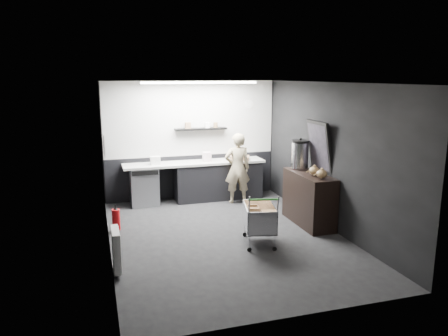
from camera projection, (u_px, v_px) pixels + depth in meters
name	position (u px, v px, depth m)	size (l,w,h in m)	color
floor	(226.00, 237.00, 7.78)	(5.50, 5.50, 0.00)	black
ceiling	(226.00, 83.00, 7.21)	(5.50, 5.50, 0.00)	white
wall_back	(191.00, 140.00, 10.07)	(5.50, 5.50, 0.00)	black
wall_front	(297.00, 208.00, 4.92)	(5.50, 5.50, 0.00)	black
wall_left	(106.00, 170.00, 6.93)	(5.50, 5.50, 0.00)	black
wall_right	(329.00, 156.00, 8.06)	(5.50, 5.50, 0.00)	black
kitchen_wall_panel	(191.00, 119.00, 9.95)	(3.95, 0.02, 1.70)	silver
dado_panel	(192.00, 176.00, 10.23)	(3.95, 0.02, 1.00)	black
floating_shelf	(201.00, 129.00, 9.95)	(1.20, 0.22, 0.04)	black
wall_clock	(249.00, 104.00, 10.27)	(0.20, 0.20, 0.03)	white
poster	(104.00, 145.00, 8.11)	(0.02, 0.30, 0.40)	silver
poster_red_band	(104.00, 141.00, 8.10)	(0.01, 0.22, 0.10)	red
radiator	(116.00, 249.00, 6.31)	(0.10, 0.50, 0.60)	white
ceiling_strip	(200.00, 83.00, 8.95)	(2.40, 0.20, 0.04)	white
prep_counter	(201.00, 181.00, 9.98)	(3.20, 0.61, 0.90)	black
person	(237.00, 168.00, 9.70)	(0.58, 0.38, 1.58)	beige
shopping_cart	(259.00, 219.00, 7.38)	(0.67, 0.94, 0.92)	silver
sideboard	(309.00, 192.00, 8.37)	(0.57, 1.33, 1.99)	black
fire_extinguisher	(116.00, 219.00, 8.01)	(0.15, 0.15, 0.48)	red
cardboard_box	(240.00, 158.00, 10.10)	(0.44, 0.33, 0.09)	#876548
pink_tub	(207.00, 157.00, 9.91)	(0.21, 0.21, 0.21)	silver
white_container	(155.00, 161.00, 9.54)	(0.21, 0.16, 0.18)	white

